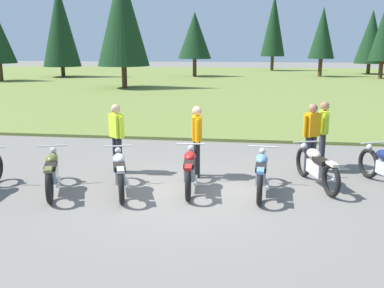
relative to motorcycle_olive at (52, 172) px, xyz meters
name	(u,v)px	position (x,y,z in m)	size (l,w,h in m)	color
ground_plane	(188,192)	(2.83, 0.37, -0.44)	(140.00, 140.00, 0.00)	slate
grass_moorland	(235,82)	(2.83, 27.22, -0.39)	(80.00, 44.00, 0.10)	olive
forest_treeline	(230,30)	(2.14, 30.86, 3.84)	(40.80, 25.32, 8.60)	#47331E
motorcycle_olive	(52,172)	(0.00, 0.00, 0.00)	(0.94, 2.00, 0.88)	black
motorcycle_silver	(120,172)	(1.41, 0.17, 0.00)	(0.89, 2.02, 0.88)	black
motorcycle_red	(190,169)	(2.84, 0.56, 0.00)	(0.62, 2.10, 0.88)	black
motorcycle_sky_blue	(261,173)	(4.34, 0.52, 0.00)	(0.62, 2.10, 0.88)	black
motorcycle_cream	(316,166)	(5.55, 1.16, 0.00)	(0.82, 2.04, 0.88)	black
rider_in_hivis_vest	(312,133)	(5.57, 2.28, 0.51)	(0.45, 0.39, 1.67)	#2D2D38
rider_checking_bike	(197,137)	(2.88, 1.47, 0.51)	(0.28, 0.54, 1.67)	black
rider_near_row_end	(117,134)	(0.93, 1.55, 0.51)	(0.42, 0.41, 1.67)	black
rider_with_back_turned	(323,130)	(5.91, 2.71, 0.51)	(0.24, 0.55, 1.67)	#2D2D38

